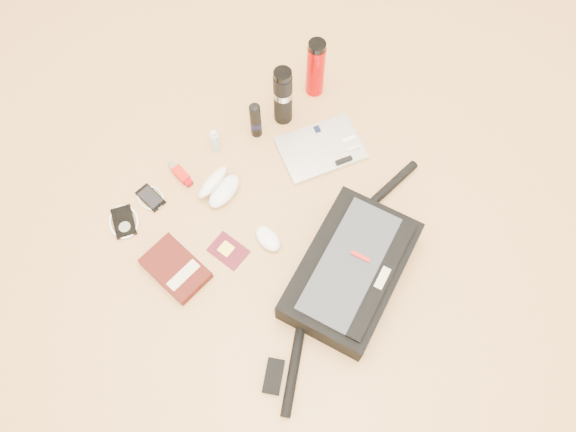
{
  "coord_description": "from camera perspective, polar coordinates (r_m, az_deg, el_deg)",
  "views": [
    {
      "loc": [
        -0.46,
        -0.54,
        1.75
      ],
      "look_at": [
        0.01,
        0.06,
        0.06
      ],
      "focal_mm": 35.0,
      "sensor_mm": 36.0,
      "label": 1
    }
  ],
  "objects": [
    {
      "name": "aerosol_can",
      "position": [
        2.01,
        -3.31,
        9.71
      ],
      "size": [
        0.05,
        0.05,
        0.17
      ],
      "rotation": [
        0.0,
        0.0,
        0.16
      ],
      "color": "black",
      "rests_on": "ground"
    },
    {
      "name": "phone",
      "position": [
        2.0,
        -13.79,
        1.82
      ],
      "size": [
        0.09,
        0.11,
        0.01
      ],
      "rotation": [
        0.0,
        0.0,
        0.13
      ],
      "color": "black",
      "rests_on": "ground"
    },
    {
      "name": "spray_bottle",
      "position": [
        2.02,
        -7.44,
        7.57
      ],
      "size": [
        0.04,
        0.04,
        0.11
      ],
      "rotation": [
        0.0,
        0.0,
        0.24
      ],
      "color": "#ADD8ED",
      "rests_on": "ground"
    },
    {
      "name": "ipod",
      "position": [
        1.98,
        -16.34,
        -0.57
      ],
      "size": [
        0.13,
        0.13,
        0.01
      ],
      "rotation": [
        0.0,
        0.0,
        -0.33
      ],
      "color": "black",
      "rests_on": "ground"
    },
    {
      "name": "inhaler",
      "position": [
        2.01,
        -10.87,
        4.23
      ],
      "size": [
        0.04,
        0.12,
        0.03
      ],
      "rotation": [
        0.0,
        0.0,
        0.07
      ],
      "color": "red",
      "rests_on": "ground"
    },
    {
      "name": "book",
      "position": [
        1.87,
        -11.31,
        -5.22
      ],
      "size": [
        0.17,
        0.23,
        0.04
      ],
      "rotation": [
        0.0,
        0.0,
        0.16
      ],
      "color": "#3E0E09",
      "rests_on": "ground"
    },
    {
      "name": "sunglasses_case",
      "position": [
        1.95,
        -7.07,
        2.96
      ],
      "size": [
        0.18,
        0.16,
        0.08
      ],
      "rotation": [
        0.0,
        0.0,
        0.32
      ],
      "color": "white",
      "rests_on": "ground"
    },
    {
      "name": "thermos_red",
      "position": [
        2.09,
        2.82,
        14.77
      ],
      "size": [
        0.09,
        0.09,
        0.25
      ],
      "rotation": [
        0.0,
        0.0,
        -0.37
      ],
      "color": "#B20103",
      "rests_on": "ground"
    },
    {
      "name": "ground",
      "position": [
        1.89,
        0.87,
        -2.18
      ],
      "size": [
        4.0,
        4.0,
        0.0
      ],
      "primitive_type": "plane",
      "color": "tan",
      "rests_on": "ground"
    },
    {
      "name": "laptop",
      "position": [
        2.04,
        3.39,
        6.86
      ],
      "size": [
        0.33,
        0.27,
        0.03
      ],
      "rotation": [
        0.0,
        0.0,
        -0.27
      ],
      "color": "silver",
      "rests_on": "ground"
    },
    {
      "name": "passport",
      "position": [
        1.88,
        -6.09,
        -3.52
      ],
      "size": [
        0.11,
        0.14,
        0.01
      ],
      "rotation": [
        0.0,
        0.0,
        0.25
      ],
      "color": "#4C0E1A",
      "rests_on": "ground"
    },
    {
      "name": "thermos_black",
      "position": [
        2.01,
        -0.52,
        12.09
      ],
      "size": [
        0.08,
        0.08,
        0.26
      ],
      "rotation": [
        0.0,
        0.0,
        -0.15
      ],
      "color": "black",
      "rests_on": "ground"
    },
    {
      "name": "mouse",
      "position": [
        1.87,
        -2.03,
        -2.32
      ],
      "size": [
        0.06,
        0.11,
        0.03
      ],
      "rotation": [
        0.0,
        0.0,
        0.01
      ],
      "color": "white",
      "rests_on": "ground"
    },
    {
      "name": "messenger_bag",
      "position": [
        1.79,
        6.39,
        -5.62
      ],
      "size": [
        0.89,
        0.46,
        0.13
      ],
      "rotation": [
        0.0,
        0.0,
        0.42
      ],
      "color": "black",
      "rests_on": "ground"
    }
  ]
}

